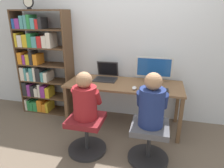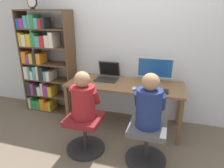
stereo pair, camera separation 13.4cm
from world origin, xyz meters
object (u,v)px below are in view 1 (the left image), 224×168
object	(u,v)px
office_chair_left	(149,140)
person_at_laptop	(85,98)
desk_clock	(28,2)
person_at_monitor	(152,103)
laptop	(106,76)
office_chair_right	(87,132)
keyboard	(154,89)
bookshelf	(39,65)
desktop_monitor	(154,69)

from	to	relation	value
office_chair_left	person_at_laptop	size ratio (longest dim) A/B	0.85
person_at_laptop	desk_clock	distance (m)	1.80
person_at_monitor	desk_clock	bearing A→B (deg)	158.07
laptop	office_chair_left	world-z (taller)	laptop
person_at_monitor	desk_clock	distance (m)	2.38
office_chair_right	person_at_monitor	bearing A→B (deg)	1.29
person_at_laptop	laptop	bearing A→B (deg)	88.35
desk_clock	office_chair_right	bearing A→B (deg)	-34.67
keyboard	desk_clock	world-z (taller)	desk_clock
office_chair_left	bookshelf	bearing A→B (deg)	156.03
laptop	office_chair_right	world-z (taller)	laptop
desktop_monitor	keyboard	world-z (taller)	desktop_monitor
keyboard	office_chair_right	size ratio (longest dim) A/B	0.78
laptop	desk_clock	size ratio (longest dim) A/B	1.80
laptop	person_at_monitor	distance (m)	1.15
office_chair_left	person_at_laptop	bearing A→B (deg)	-179.30
keyboard	office_chair_left	xyz separation A→B (m)	(0.00, -0.55, -0.45)
office_chair_left	desktop_monitor	bearing A→B (deg)	91.78
keyboard	desk_clock	xyz separation A→B (m)	(-1.95, 0.25, 1.14)
desktop_monitor	keyboard	bearing A→B (deg)	-85.54
desktop_monitor	office_chair_left	xyz separation A→B (m)	(0.03, -0.90, -0.64)
person_at_monitor	desktop_monitor	bearing A→B (deg)	91.79
desktop_monitor	office_chair_right	size ratio (longest dim) A/B	1.09
person_at_laptop	bookshelf	xyz separation A→B (m)	(-1.16, 0.88, 0.13)
bookshelf	desk_clock	xyz separation A→B (m)	(0.00, -0.08, 0.99)
desk_clock	office_chair_left	bearing A→B (deg)	-22.04
desktop_monitor	laptop	xyz separation A→B (m)	(-0.74, -0.04, -0.15)
laptop	person_at_laptop	world-z (taller)	person_at_laptop
desktop_monitor	person_at_laptop	xyz separation A→B (m)	(-0.76, -0.91, -0.17)
person_at_monitor	person_at_laptop	world-z (taller)	person_at_monitor
desktop_monitor	bookshelf	world-z (taller)	bookshelf
office_chair_left	bookshelf	xyz separation A→B (m)	(-1.95, 0.87, 0.60)
office_chair_left	office_chair_right	distance (m)	0.79
office_chair_right	person_at_laptop	bearing A→B (deg)	90.00
office_chair_left	person_at_monitor	bearing A→B (deg)	90.00
desktop_monitor	person_at_laptop	size ratio (longest dim) A/B	0.93
person_at_monitor	person_at_laptop	xyz separation A→B (m)	(-0.79, -0.01, -0.02)
office_chair_left	person_at_monitor	size ratio (longest dim) A/B	0.80
desktop_monitor	office_chair_right	bearing A→B (deg)	-129.80
laptop	person_at_laptop	xyz separation A→B (m)	(-0.03, -0.87, -0.02)
office_chair_left	desk_clock	world-z (taller)	desk_clock
laptop	person_at_monitor	xyz separation A→B (m)	(0.77, -0.86, 0.00)
laptop	office_chair_left	xyz separation A→B (m)	(0.77, -0.86, -0.49)
keyboard	person_at_laptop	size ratio (longest dim) A/B	0.67
office_chair_right	person_at_laptop	distance (m)	0.47
office_chair_right	person_at_monitor	world-z (taller)	person_at_monitor
desktop_monitor	desk_clock	bearing A→B (deg)	-176.69
keyboard	person_at_monitor	xyz separation A→B (m)	(0.00, -0.54, 0.04)
person_at_monitor	desk_clock	world-z (taller)	desk_clock
keyboard	person_at_monitor	world-z (taller)	person_at_monitor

